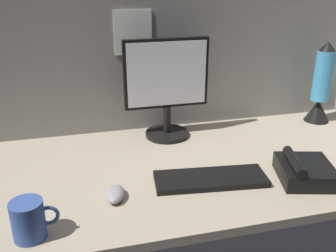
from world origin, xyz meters
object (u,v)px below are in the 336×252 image
at_px(keyboard, 211,179).
at_px(mouse, 115,194).
at_px(mug_ceramic_blue, 29,220).
at_px(lava_lamp, 321,89).
at_px(monitor, 167,86).
at_px(desk_phone, 304,171).

height_order(keyboard, mouse, mouse).
bearing_deg(mug_ceramic_blue, lava_lamp, 24.06).
bearing_deg(monitor, keyboard, -83.02).
height_order(monitor, desk_phone, monitor).
xyz_separation_m(mug_ceramic_blue, desk_phone, (0.86, 0.09, -0.02)).
distance_m(mug_ceramic_blue, lava_lamp, 1.34).
bearing_deg(monitor, lava_lamp, -0.73).
relative_size(keyboard, mug_ceramic_blue, 3.02).
relative_size(monitor, mug_ceramic_blue, 3.32).
xyz_separation_m(mouse, desk_phone, (0.63, -0.04, 0.01)).
relative_size(mug_ceramic_blue, desk_phone, 0.54).
xyz_separation_m(mug_ceramic_blue, lava_lamp, (1.22, 0.54, 0.10)).
bearing_deg(keyboard, mouse, -169.07).
height_order(mouse, desk_phone, desk_phone).
relative_size(mug_ceramic_blue, lava_lamp, 0.34).
height_order(mug_ceramic_blue, lava_lamp, lava_lamp).
height_order(monitor, mouse, monitor).
distance_m(keyboard, mouse, 0.32).
distance_m(keyboard, mug_ceramic_blue, 0.58).
xyz_separation_m(monitor, keyboard, (0.05, -0.40, -0.21)).
bearing_deg(mug_ceramic_blue, desk_phone, 5.86).
distance_m(mouse, lava_lamp, 1.08).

